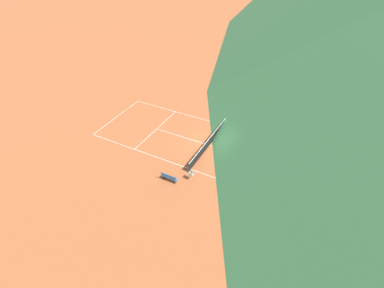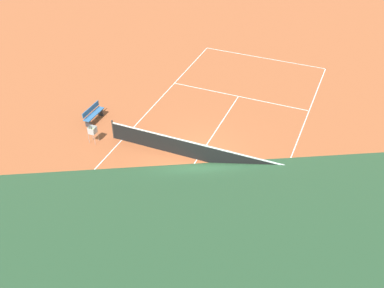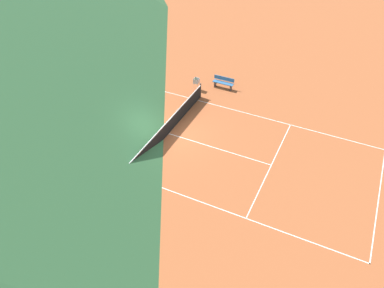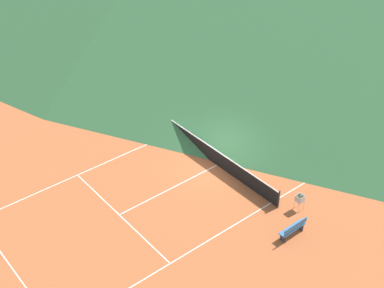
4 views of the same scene
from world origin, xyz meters
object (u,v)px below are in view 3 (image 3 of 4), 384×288
at_px(player_near_baseline, 13,108).
at_px(tennis_ball_by_net_left, 144,115).
at_px(player_far_baseline, 58,117).
at_px(tennis_ball_alley_left, 81,83).
at_px(courtside_bench, 223,82).
at_px(player_near_service, 68,94).
at_px(tennis_ball_near_corner, 124,172).
at_px(ball_hopper, 197,82).
at_px(tennis_net, 168,127).

height_order(player_near_baseline, tennis_ball_by_net_left, player_near_baseline).
xyz_separation_m(player_far_baseline, tennis_ball_alley_left, (4.66, 2.15, -0.65)).
bearing_deg(player_far_baseline, courtside_bench, -40.47).
xyz_separation_m(player_near_baseline, courtside_bench, (9.05, -10.66, -0.20)).
distance_m(player_near_service, tennis_ball_near_corner, 8.22).
bearing_deg(tennis_ball_by_net_left, player_near_baseline, 116.63).
bearing_deg(ball_hopper, tennis_ball_alley_left, 110.18).
bearing_deg(tennis_ball_alley_left, player_far_baseline, -155.17).
bearing_deg(player_near_service, tennis_ball_alley_left, 22.20).
height_order(player_near_baseline, ball_hopper, player_near_baseline).
distance_m(tennis_net, player_near_baseline, 10.08).
height_order(tennis_net, courtside_bench, tennis_net).
height_order(player_near_service, tennis_ball_near_corner, player_near_service).
relative_size(player_near_service, tennis_ball_by_net_left, 17.02).
relative_size(player_near_baseline, courtside_bench, 0.74).
distance_m(ball_hopper, courtside_bench, 1.93).
height_order(player_near_service, tennis_ball_alley_left, player_near_service).
bearing_deg(player_near_baseline, player_far_baseline, -82.27).
bearing_deg(player_near_service, player_far_baseline, -152.69).
relative_size(player_far_baseline, tennis_ball_by_net_left, 17.72).
height_order(player_far_baseline, courtside_bench, player_far_baseline).
distance_m(player_near_baseline, player_far_baseline, 3.35).
distance_m(player_far_baseline, ball_hopper, 9.48).
height_order(tennis_ball_by_net_left, ball_hopper, ball_hopper).
bearing_deg(tennis_ball_by_net_left, courtside_bench, -31.63).
xyz_separation_m(player_near_baseline, tennis_ball_by_net_left, (3.69, -7.35, -0.62)).
height_order(tennis_net, tennis_ball_near_corner, tennis_net).
bearing_deg(player_near_service, ball_hopper, -53.11).
height_order(player_near_baseline, tennis_ball_near_corner, player_near_baseline).
bearing_deg(tennis_net, ball_hopper, 7.07).
distance_m(player_near_baseline, tennis_ball_by_net_left, 8.25).
bearing_deg(player_near_baseline, tennis_ball_near_corner, -98.24).
bearing_deg(tennis_net, tennis_ball_by_net_left, 67.35).
bearing_deg(player_far_baseline, player_near_baseline, 97.73).
height_order(tennis_ball_alley_left, tennis_ball_near_corner, same).
distance_m(player_near_service, courtside_bench, 10.59).
distance_m(player_near_service, player_far_baseline, 2.64).
distance_m(tennis_net, tennis_ball_by_net_left, 2.59).
distance_m(player_near_baseline, tennis_ball_alley_left, 5.28).
relative_size(player_near_baseline, player_far_baseline, 0.94).
bearing_deg(courtside_bench, player_near_baseline, 130.34).
xyz_separation_m(tennis_ball_near_corner, ball_hopper, (9.34, 0.14, 0.62)).
height_order(tennis_net, player_near_baseline, player_near_baseline).
height_order(player_near_service, player_near_baseline, player_near_service).
bearing_deg(tennis_ball_alley_left, courtside_bench, -67.45).
bearing_deg(tennis_ball_near_corner, tennis_ball_by_net_left, 20.09).
height_order(tennis_net, player_far_baseline, player_far_baseline).
xyz_separation_m(player_near_service, player_near_baseline, (-2.80, 2.11, -0.01)).
bearing_deg(player_near_baseline, ball_hopper, -48.49).
relative_size(player_near_baseline, tennis_ball_near_corner, 16.73).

